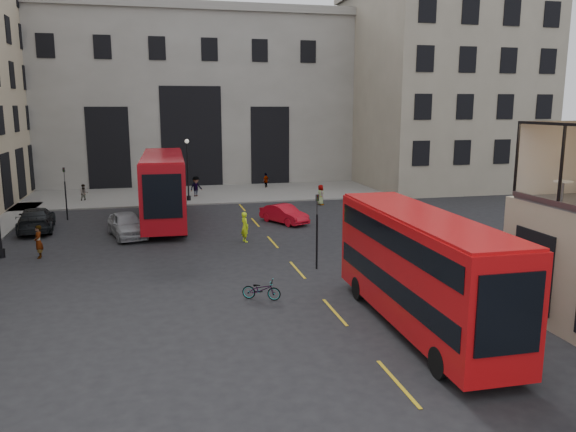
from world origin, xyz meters
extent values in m
plane|color=black|center=(0.00, 0.00, 0.00)|extent=(140.00, 140.00, 0.00)
cube|color=beige|center=(6.50, 5.00, 6.05)|extent=(3.00, 0.04, 2.90)
cube|color=#9F9B94|center=(-5.00, 48.00, 9.00)|extent=(34.00, 10.00, 18.00)
cube|color=#9F9B94|center=(-5.00, 48.00, 17.60)|extent=(35.00, 10.60, 0.80)
cube|color=black|center=(-5.00, 42.96, 5.00)|extent=(6.00, 0.12, 10.00)
cube|color=black|center=(-13.00, 42.96, 4.00)|extent=(4.00, 0.12, 8.00)
cube|color=black|center=(3.00, 42.96, 4.00)|extent=(4.00, 0.12, 8.00)
cube|color=#A19682|center=(20.00, 40.00, 10.00)|extent=(16.00, 18.00, 20.00)
cube|color=slate|center=(-6.00, 38.00, 0.06)|extent=(40.00, 12.00, 0.12)
cylinder|color=black|center=(-1.00, 12.00, 1.40)|extent=(0.10, 0.10, 2.80)
imported|color=black|center=(-1.00, 12.00, 3.30)|extent=(0.16, 0.20, 1.00)
cylinder|color=black|center=(-15.00, 28.00, 1.40)|extent=(0.10, 0.10, 2.80)
imported|color=black|center=(-15.00, 28.00, 3.30)|extent=(0.16, 0.20, 1.00)
cylinder|color=black|center=(-17.00, 18.00, 0.25)|extent=(0.36, 0.36, 0.50)
cylinder|color=black|center=(-6.00, 34.00, 2.50)|extent=(0.14, 0.14, 5.00)
cylinder|color=black|center=(-6.00, 34.00, 0.25)|extent=(0.36, 0.36, 0.50)
sphere|color=silver|center=(-6.00, 34.00, 5.15)|extent=(0.36, 0.36, 0.36)
cube|color=red|center=(0.50, 3.79, 2.29)|extent=(2.56, 10.74, 3.80)
cube|color=black|center=(0.50, 3.79, 1.75)|extent=(2.60, 10.16, 0.78)
cube|color=black|center=(0.50, 3.79, 3.46)|extent=(2.60, 10.16, 0.78)
cube|color=red|center=(0.50, 3.79, 4.22)|extent=(2.46, 10.52, 0.12)
cylinder|color=black|center=(-0.56, 7.23, 0.49)|extent=(0.28, 0.98, 0.97)
cylinder|color=black|center=(1.64, 7.20, 0.49)|extent=(0.28, 0.98, 0.97)
cylinder|color=black|center=(-0.64, 0.05, 0.49)|extent=(0.28, 0.98, 0.97)
cylinder|color=black|center=(1.55, 0.02, 0.49)|extent=(0.28, 0.98, 0.97)
cube|color=#A30B13|center=(-8.19, 25.20, 2.58)|extent=(3.08, 12.15, 4.28)
cube|color=black|center=(-8.19, 25.20, 1.98)|extent=(3.10, 11.49, 0.88)
cube|color=black|center=(-8.19, 25.20, 3.90)|extent=(3.10, 11.49, 0.88)
cube|color=#A30B13|center=(-8.19, 25.20, 4.75)|extent=(2.96, 11.90, 0.13)
cylinder|color=black|center=(-9.33, 29.10, 0.55)|extent=(0.34, 1.11, 1.10)
cylinder|color=black|center=(-6.83, 29.03, 0.55)|extent=(0.34, 1.11, 1.10)
cylinder|color=black|center=(-9.55, 21.01, 0.55)|extent=(0.34, 1.11, 1.10)
cylinder|color=black|center=(-7.05, 20.94, 0.55)|extent=(0.34, 1.11, 1.10)
imported|color=#9A9CA2|center=(-10.57, 21.47, 0.79)|extent=(2.92, 4.95, 1.58)
imported|color=#B80B1A|center=(-0.06, 23.32, 0.65)|extent=(3.06, 4.10, 1.29)
imported|color=black|center=(-16.43, 24.66, 0.77)|extent=(2.73, 5.52, 1.54)
imported|color=gray|center=(-4.55, 8.16, 0.44)|extent=(1.76, 1.22, 0.88)
imported|color=#D6FF1A|center=(-3.60, 18.52, 0.91)|extent=(0.60, 0.76, 1.83)
imported|color=gray|center=(-14.68, 35.84, 0.76)|extent=(0.89, 0.79, 1.53)
imported|color=gray|center=(-5.20, 35.96, 0.96)|extent=(1.43, 1.27, 1.92)
imported|color=gray|center=(1.93, 40.00, 0.77)|extent=(0.92, 0.89, 1.54)
imported|color=gray|center=(4.53, 29.83, 0.84)|extent=(0.65, 0.89, 1.67)
imported|color=gray|center=(-14.98, 17.46, 0.90)|extent=(0.51, 0.70, 1.79)
cylinder|color=silver|center=(5.56, 3.00, 5.40)|extent=(0.66, 0.66, 0.04)
cylinder|color=slate|center=(5.56, 3.00, 5.01)|extent=(0.09, 0.09, 0.77)
cylinder|color=slate|center=(5.56, 3.00, 4.62)|extent=(0.48, 0.48, 0.03)
camera|label=1|loc=(-8.71, -14.16, 8.07)|focal=35.00mm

